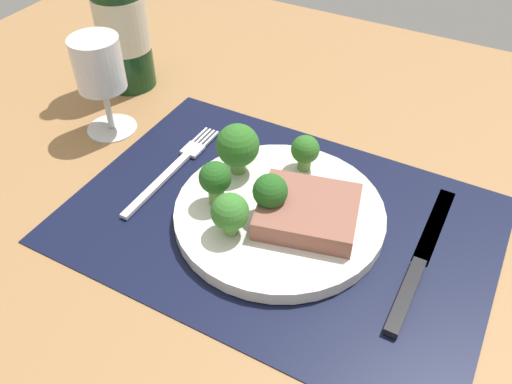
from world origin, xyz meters
The scene contains 13 objects.
ground_plane centered at (0.00, 0.00, -1.50)cm, with size 140.00×110.00×3.00cm, color #996D42.
placemat centered at (0.00, 0.00, 0.15)cm, with size 47.32×33.38×0.30cm, color black.
plate centered at (0.00, 0.00, 1.10)cm, with size 23.76×23.76×1.60cm, color silver.
steak centered at (3.40, 0.21, 3.09)cm, with size 10.59×9.28×2.39cm, color #8C5647.
broccoli_center centered at (-0.59, 7.78, 4.61)cm, with size 3.43×3.43×4.61cm.
broccoli_back_left centered at (-7.38, 3.56, 5.64)cm, with size 5.15×5.15×6.42cm.
broccoli_near_steak centered at (-2.98, -5.70, 4.84)cm, with size 4.05×4.05×5.06cm.
broccoli_near_fork centered at (-0.56, -1.36, 5.14)cm, with size 3.81×3.81×5.43cm.
broccoli_front_edge centered at (-6.74, -2.45, 5.30)cm, with size 3.63×3.63×5.54cm.
fork centered at (-15.63, 1.42, 0.55)cm, with size 2.40×19.20×0.50cm.
knife centered at (15.87, 0.53, 0.60)cm, with size 1.80×23.00×0.80cm.
wine_bottle centered at (-33.66, 15.97, 11.55)cm, with size 7.63×7.63×30.32cm.
wine_glass centered at (-28.57, 5.01, 9.10)cm, with size 6.85×6.85×13.53cm.
Camera 1 is at (17.93, -38.68, 43.31)cm, focal length 37.15 mm.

